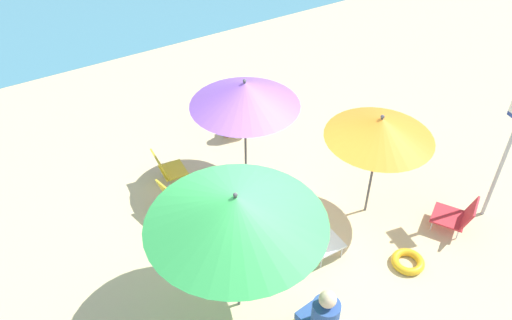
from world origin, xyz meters
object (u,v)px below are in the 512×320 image
at_px(beach_chair_b, 259,216).
at_px(beach_chair_e, 167,167).
at_px(beach_chair_a, 320,242).
at_px(umbrella_purple, 245,94).
at_px(beach_chair_d, 178,195).
at_px(umbrella_orange, 380,128).
at_px(swim_ring, 408,262).
at_px(umbrella_green, 236,210).
at_px(person_b, 323,315).
at_px(warning_sign, 509,145).
at_px(beach_chair_c, 457,215).
at_px(person_a, 241,117).

height_order(beach_chair_b, beach_chair_e, beach_chair_e).
bearing_deg(beach_chair_b, beach_chair_a, 78.91).
relative_size(umbrella_purple, beach_chair_d, 2.84).
distance_m(umbrella_orange, swim_ring, 2.01).
height_order(umbrella_purple, beach_chair_a, umbrella_purple).
xyz_separation_m(umbrella_orange, beach_chair_d, (-2.60, 1.60, -1.35)).
height_order(umbrella_green, umbrella_orange, umbrella_green).
relative_size(beach_chair_e, swim_ring, 1.33).
bearing_deg(umbrella_green, person_b, -55.89).
relative_size(person_b, swim_ring, 1.93).
xyz_separation_m(beach_chair_a, person_b, (-0.77, -1.07, 0.15)).
relative_size(umbrella_purple, warning_sign, 0.89).
bearing_deg(beach_chair_e, umbrella_orange, -38.88).
relative_size(umbrella_green, beach_chair_c, 2.92).
bearing_deg(umbrella_green, umbrella_purple, 57.64).
bearing_deg(umbrella_green, beach_chair_e, 86.13).
xyz_separation_m(person_b, swim_ring, (1.81, 0.28, -0.41)).
bearing_deg(beach_chair_d, beach_chair_b, -64.01).
bearing_deg(umbrella_orange, beach_chair_b, 163.65).
distance_m(beach_chair_b, beach_chair_d, 1.39).
bearing_deg(warning_sign, beach_chair_b, 164.70).
bearing_deg(umbrella_orange, swim_ring, -100.35).
distance_m(beach_chair_d, beach_chair_e, 0.72).
bearing_deg(beach_chair_c, warning_sign, -121.93).
height_order(beach_chair_c, person_a, person_a).
xyz_separation_m(umbrella_purple, person_b, (-0.78, -3.23, -1.23)).
bearing_deg(person_b, umbrella_purple, -20.58).
height_order(beach_chair_b, person_a, person_a).
distance_m(person_a, person_b, 4.51).
xyz_separation_m(beach_chair_d, warning_sign, (4.19, -2.66, 1.11)).
relative_size(umbrella_purple, beach_chair_a, 3.31).
xyz_separation_m(beach_chair_b, person_a, (1.02, 2.34, 0.13)).
distance_m(umbrella_purple, beach_chair_c, 3.81).
bearing_deg(warning_sign, beach_chair_c, -170.92).
height_order(warning_sign, swim_ring, warning_sign).
relative_size(umbrella_orange, beach_chair_a, 3.17).
relative_size(umbrella_green, beach_chair_b, 2.77).
height_order(beach_chair_c, beach_chair_e, beach_chair_e).
height_order(beach_chair_a, beach_chair_e, beach_chair_e).
bearing_deg(umbrella_green, beach_chair_d, 87.89).
bearing_deg(beach_chair_e, person_b, -79.05).
xyz_separation_m(beach_chair_c, beach_chair_e, (-3.40, 3.36, 0.04)).
bearing_deg(beach_chair_d, person_b, -91.70).
height_order(beach_chair_d, person_a, person_a).
xyz_separation_m(umbrella_purple, person_a, (0.53, 1.09, -1.25)).
xyz_separation_m(umbrella_green, beach_chair_e, (0.19, 2.82, -1.46)).
bearing_deg(umbrella_purple, beach_chair_a, -90.23).
xyz_separation_m(beach_chair_b, person_b, (-0.29, -1.98, 0.15)).
bearing_deg(beach_chair_d, swim_ring, -61.88).
relative_size(beach_chair_a, warning_sign, 0.27).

